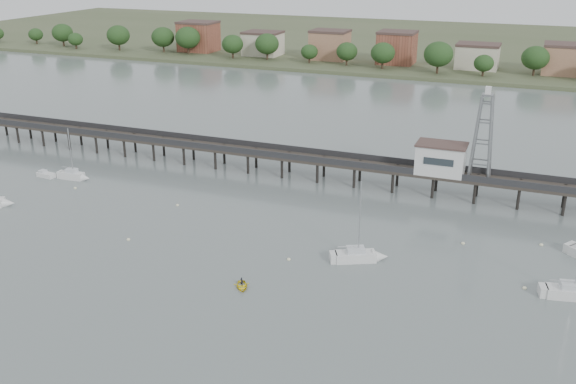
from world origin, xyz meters
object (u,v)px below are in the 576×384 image
(lattice_tower, at_px, (483,137))
(yellow_dinghy, at_px, (242,287))
(sailboat_c, at_px, (363,256))
(white_tender, at_px, (46,175))
(sailboat_b, at_px, (76,176))
(pier, at_px, (303,158))

(lattice_tower, height_order, yellow_dinghy, lattice_tower)
(sailboat_c, bearing_deg, white_tender, 143.73)
(lattice_tower, xyz_separation_m, white_tender, (-76.39, -17.64, -10.67))
(yellow_dinghy, bearing_deg, white_tender, 125.73)
(sailboat_c, bearing_deg, sailboat_b, 141.78)
(sailboat_c, bearing_deg, yellow_dinghy, -159.87)
(pier, xyz_separation_m, white_tender, (-44.89, -17.64, -3.36))
(white_tender, xyz_separation_m, yellow_dinghy, (52.15, -24.27, -0.43))
(sailboat_b, bearing_deg, yellow_dinghy, -32.21)
(sailboat_c, distance_m, yellow_dinghy, 17.84)
(pier, bearing_deg, white_tender, -158.54)
(pier, height_order, white_tender, pier)
(sailboat_c, height_order, sailboat_b, sailboat_c)
(sailboat_b, height_order, yellow_dinghy, sailboat_b)
(sailboat_b, xyz_separation_m, white_tender, (-6.12, -0.98, -0.23))
(sailboat_b, distance_m, yellow_dinghy, 52.50)
(white_tender, distance_m, yellow_dinghy, 57.52)
(pier, relative_size, sailboat_c, 12.29)
(lattice_tower, bearing_deg, white_tender, -167.00)
(sailboat_c, bearing_deg, lattice_tower, 41.34)
(sailboat_c, height_order, yellow_dinghy, sailboat_c)
(pier, distance_m, yellow_dinghy, 42.71)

